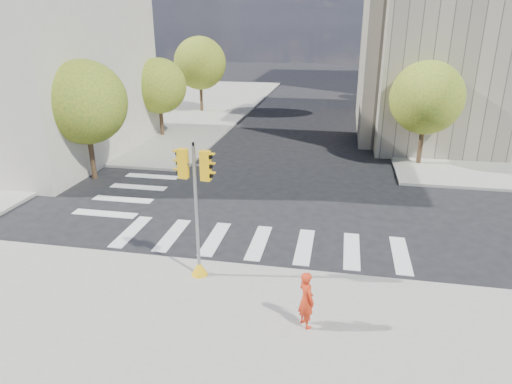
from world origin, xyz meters
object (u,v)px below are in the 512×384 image
Objects in this scene: lamp_near at (426,80)px; lamp_far at (403,62)px; photographer at (306,299)px; traffic_signal at (197,222)px.

lamp_near is 14.00m from lamp_far.
lamp_near is 1.00× the size of lamp_far.
lamp_near is 22.15m from photographer.
lamp_far is (0.00, 14.00, 0.00)m from lamp_near.
traffic_signal is 4.43m from photographer.
lamp_far reaches higher than traffic_signal.
traffic_signal reaches higher than photographer.
traffic_signal is at bearing -116.79° from lamp_near.
lamp_far is 4.77× the size of photographer.
photographer is (-5.83, -21.07, -3.58)m from lamp_near.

